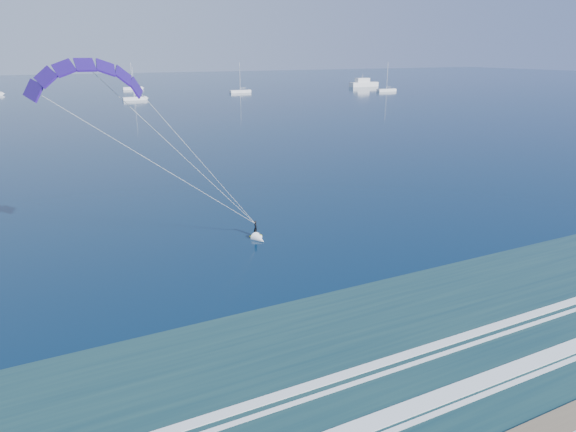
% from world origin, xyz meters
% --- Properties ---
extents(kitesurfer_rig, '(21.28, 9.69, 18.44)m').
position_xyz_m(kitesurfer_rig, '(-8.15, 29.30, 9.27)').
color(kitesurfer_rig, '#B6C216').
rests_on(kitesurfer_rig, ground).
extents(motor_yacht, '(15.74, 4.20, 6.41)m').
position_xyz_m(motor_yacht, '(139.82, 216.48, 1.71)').
color(motor_yacht, white).
rests_on(motor_yacht, ground).
extents(sailboat_3, '(8.78, 2.40, 12.17)m').
position_xyz_m(sailboat_3, '(18.15, 191.46, 0.69)').
color(sailboat_3, white).
rests_on(sailboat_3, ground).
extents(sailboat_4, '(9.29, 2.40, 12.56)m').
position_xyz_m(sailboat_4, '(28.30, 249.39, 0.69)').
color(sailboat_4, white).
rests_on(sailboat_4, ground).
extents(sailboat_5, '(9.56, 2.40, 12.93)m').
position_xyz_m(sailboat_5, '(67.28, 207.31, 0.69)').
color(sailboat_5, white).
rests_on(sailboat_5, ground).
extents(sailboat_6, '(9.56, 2.40, 12.84)m').
position_xyz_m(sailboat_6, '(129.96, 183.78, 0.69)').
color(sailboat_6, white).
rests_on(sailboat_6, ground).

